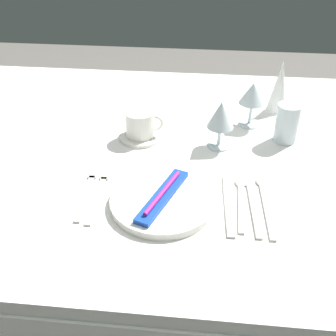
{
  "coord_description": "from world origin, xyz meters",
  "views": [
    {
      "loc": [
        0.1,
        -1.01,
        1.37
      ],
      "look_at": [
        0.01,
        -0.13,
        0.76
      ],
      "focal_mm": 45.63,
      "sensor_mm": 36.0,
      "label": 1
    }
  ],
  "objects_px": {
    "spoon_tea": "(265,199)",
    "wine_glass_centre": "(221,116)",
    "dinner_plate": "(163,201)",
    "napkin_folded": "(280,86)",
    "wine_glass_left": "(253,95)",
    "drink_tumbler": "(287,125)",
    "fork_inner": "(87,191)",
    "fork_outer": "(99,193)",
    "dinner_knife": "(228,206)",
    "coffee_cup_left": "(141,124)",
    "spoon_dessert": "(252,198)",
    "spoon_soup": "(241,197)",
    "toothbrush_package": "(163,196)"
  },
  "relations": [
    {
      "from": "spoon_tea",
      "to": "wine_glass_centre",
      "type": "height_order",
      "value": "wine_glass_centre"
    },
    {
      "from": "dinner_plate",
      "to": "napkin_folded",
      "type": "relative_size",
      "value": 1.47
    },
    {
      "from": "wine_glass_left",
      "to": "drink_tumbler",
      "type": "height_order",
      "value": "wine_glass_left"
    },
    {
      "from": "wine_glass_centre",
      "to": "napkin_folded",
      "type": "distance_m",
      "value": 0.31
    },
    {
      "from": "dinner_plate",
      "to": "spoon_tea",
      "type": "bearing_deg",
      "value": 10.26
    },
    {
      "from": "fork_inner",
      "to": "spoon_tea",
      "type": "xyz_separation_m",
      "value": [
        0.42,
        0.01,
        0.0
      ]
    },
    {
      "from": "fork_inner",
      "to": "napkin_folded",
      "type": "xyz_separation_m",
      "value": [
        0.5,
        0.49,
        0.08
      ]
    },
    {
      "from": "fork_outer",
      "to": "wine_glass_left",
      "type": "distance_m",
      "value": 0.55
    },
    {
      "from": "dinner_knife",
      "to": "coffee_cup_left",
      "type": "distance_m",
      "value": 0.38
    },
    {
      "from": "wine_glass_centre",
      "to": "wine_glass_left",
      "type": "distance_m",
      "value": 0.16
    },
    {
      "from": "fork_outer",
      "to": "spoon_dessert",
      "type": "relative_size",
      "value": 0.96
    },
    {
      "from": "spoon_soup",
      "to": "spoon_dessert",
      "type": "height_order",
      "value": "same"
    },
    {
      "from": "spoon_soup",
      "to": "dinner_plate",
      "type": "bearing_deg",
      "value": -166.41
    },
    {
      "from": "dinner_plate",
      "to": "drink_tumbler",
      "type": "bearing_deg",
      "value": 45.85
    },
    {
      "from": "spoon_soup",
      "to": "toothbrush_package",
      "type": "bearing_deg",
      "value": -166.41
    },
    {
      "from": "fork_outer",
      "to": "wine_glass_left",
      "type": "xyz_separation_m",
      "value": [
        0.37,
        0.38,
        0.09
      ]
    },
    {
      "from": "spoon_soup",
      "to": "spoon_tea",
      "type": "xyz_separation_m",
      "value": [
        0.06,
        -0.0,
        0.0
      ]
    },
    {
      "from": "fork_outer",
      "to": "dinner_plate",
      "type": "bearing_deg",
      "value": -8.56
    },
    {
      "from": "dinner_plate",
      "to": "wine_glass_centre",
      "type": "height_order",
      "value": "wine_glass_centre"
    },
    {
      "from": "spoon_tea",
      "to": "wine_glass_left",
      "type": "relative_size",
      "value": 1.69
    },
    {
      "from": "toothbrush_package",
      "to": "drink_tumbler",
      "type": "relative_size",
      "value": 1.89
    },
    {
      "from": "toothbrush_package",
      "to": "spoon_dessert",
      "type": "bearing_deg",
      "value": 11.0
    },
    {
      "from": "wine_glass_left",
      "to": "napkin_folded",
      "type": "xyz_separation_m",
      "value": [
        0.09,
        0.11,
        -0.01
      ]
    },
    {
      "from": "fork_outer",
      "to": "spoon_dessert",
      "type": "distance_m",
      "value": 0.36
    },
    {
      "from": "fork_outer",
      "to": "wine_glass_centre",
      "type": "bearing_deg",
      "value": 41.22
    },
    {
      "from": "drink_tumbler",
      "to": "wine_glass_centre",
      "type": "bearing_deg",
      "value": -164.45
    },
    {
      "from": "dinner_knife",
      "to": "wine_glass_centre",
      "type": "height_order",
      "value": "wine_glass_centre"
    },
    {
      "from": "coffee_cup_left",
      "to": "drink_tumbler",
      "type": "bearing_deg",
      "value": 3.96
    },
    {
      "from": "fork_outer",
      "to": "spoon_soup",
      "type": "distance_m",
      "value": 0.34
    },
    {
      "from": "spoon_tea",
      "to": "napkin_folded",
      "type": "relative_size",
      "value": 1.39
    },
    {
      "from": "drink_tumbler",
      "to": "dinner_knife",
      "type": "bearing_deg",
      "value": -117.24
    },
    {
      "from": "spoon_dessert",
      "to": "wine_glass_left",
      "type": "bearing_deg",
      "value": 87.89
    },
    {
      "from": "fork_inner",
      "to": "wine_glass_left",
      "type": "relative_size",
      "value": 1.52
    },
    {
      "from": "toothbrush_package",
      "to": "coffee_cup_left",
      "type": "bearing_deg",
      "value": 107.98
    },
    {
      "from": "toothbrush_package",
      "to": "wine_glass_centre",
      "type": "height_order",
      "value": "wine_glass_centre"
    },
    {
      "from": "toothbrush_package",
      "to": "wine_glass_left",
      "type": "bearing_deg",
      "value": 61.76
    },
    {
      "from": "wine_glass_left",
      "to": "coffee_cup_left",
      "type": "bearing_deg",
      "value": -160.27
    },
    {
      "from": "spoon_soup",
      "to": "fork_outer",
      "type": "bearing_deg",
      "value": -176.58
    },
    {
      "from": "dinner_plate",
      "to": "toothbrush_package",
      "type": "distance_m",
      "value": 0.02
    },
    {
      "from": "wine_glass_left",
      "to": "napkin_folded",
      "type": "height_order",
      "value": "napkin_folded"
    },
    {
      "from": "spoon_dessert",
      "to": "spoon_tea",
      "type": "relative_size",
      "value": 0.96
    },
    {
      "from": "fork_inner",
      "to": "spoon_tea",
      "type": "relative_size",
      "value": 0.9
    },
    {
      "from": "fork_inner",
      "to": "spoon_soup",
      "type": "xyz_separation_m",
      "value": [
        0.37,
        0.02,
        0.0
      ]
    },
    {
      "from": "toothbrush_package",
      "to": "drink_tumbler",
      "type": "bearing_deg",
      "value": 45.85
    },
    {
      "from": "toothbrush_package",
      "to": "drink_tumbler",
      "type": "distance_m",
      "value": 0.45
    },
    {
      "from": "fork_inner",
      "to": "dinner_knife",
      "type": "relative_size",
      "value": 0.93
    },
    {
      "from": "fork_outer",
      "to": "napkin_folded",
      "type": "height_order",
      "value": "napkin_folded"
    },
    {
      "from": "spoon_dessert",
      "to": "napkin_folded",
      "type": "xyz_separation_m",
      "value": [
        0.11,
        0.47,
        0.08
      ]
    },
    {
      "from": "dinner_plate",
      "to": "toothbrush_package",
      "type": "xyz_separation_m",
      "value": [
        0.0,
        0.0,
        0.02
      ]
    },
    {
      "from": "dinner_plate",
      "to": "wine_glass_left",
      "type": "xyz_separation_m",
      "value": [
        0.22,
        0.41,
        0.09
      ]
    }
  ]
}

